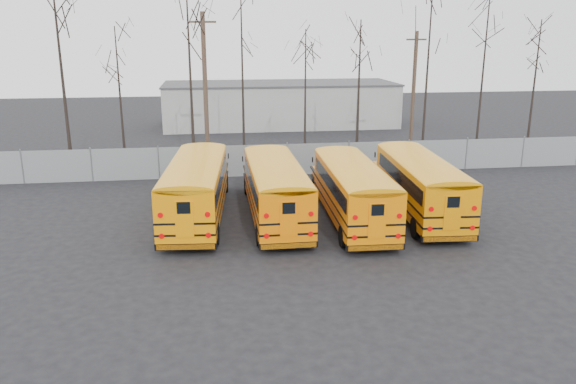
{
  "coord_description": "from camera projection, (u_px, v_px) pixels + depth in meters",
  "views": [
    {
      "loc": [
        -4.67,
        -22.5,
        8.76
      ],
      "look_at": [
        -1.26,
        2.42,
        1.6
      ],
      "focal_mm": 35.0,
      "sensor_mm": 36.0,
      "label": 1
    }
  ],
  "objects": [
    {
      "name": "distant_building",
      "position": [
        280.0,
        105.0,
        54.65
      ],
      "size": [
        22.0,
        8.0,
        4.0
      ],
      "primitive_type": "cube",
      "color": "#A7A6A2",
      "rests_on": "ground"
    },
    {
      "name": "fence",
      "position": [
        287.0,
        159.0,
        35.61
      ],
      "size": [
        40.0,
        0.04,
        2.0
      ],
      "primitive_type": "cube",
      "color": "gray",
      "rests_on": "ground"
    },
    {
      "name": "tree_8",
      "position": [
        534.0,
        89.0,
        40.44
      ],
      "size": [
        0.26,
        0.26,
        9.67
      ],
      "primitive_type": "cone",
      "color": "black",
      "rests_on": "ground"
    },
    {
      "name": "bus_a",
      "position": [
        196.0,
        184.0,
        26.84
      ],
      "size": [
        3.34,
        10.98,
        3.03
      ],
      "rotation": [
        0.0,
        0.0,
        -0.08
      ],
      "color": "black",
      "rests_on": "ground"
    },
    {
      "name": "utility_pole_left",
      "position": [
        205.0,
        86.0,
        38.74
      ],
      "size": [
        1.8,
        0.32,
        10.13
      ],
      "rotation": [
        0.0,
        0.0,
        0.01
      ],
      "color": "#493629",
      "rests_on": "ground"
    },
    {
      "name": "tree_3",
      "position": [
        242.0,
        74.0,
        38.27
      ],
      "size": [
        0.26,
        0.26,
        12.07
      ],
      "primitive_type": "cone",
      "color": "black",
      "rests_on": "ground"
    },
    {
      "name": "tree_2",
      "position": [
        190.0,
        79.0,
        35.45
      ],
      "size": [
        0.26,
        0.26,
        11.87
      ],
      "primitive_type": "cone",
      "color": "black",
      "rests_on": "ground"
    },
    {
      "name": "tree_0",
      "position": [
        62.0,
        75.0,
        34.64
      ],
      "size": [
        0.26,
        0.26,
        12.53
      ],
      "primitive_type": "cone",
      "color": "black",
      "rests_on": "ground"
    },
    {
      "name": "bus_d",
      "position": [
        419.0,
        181.0,
        27.65
      ],
      "size": [
        3.14,
        10.71,
        2.96
      ],
      "rotation": [
        0.0,
        0.0,
        -0.07
      ],
      "color": "black",
      "rests_on": "ground"
    },
    {
      "name": "tree_1",
      "position": [
        120.0,
        96.0,
        38.51
      ],
      "size": [
        0.26,
        0.26,
        9.19
      ],
      "primitive_type": "cone",
      "color": "black",
      "rests_on": "ground"
    },
    {
      "name": "ground",
      "position": [
        324.0,
        241.0,
        24.45
      ],
      "size": [
        120.0,
        120.0,
        0.0
      ],
      "primitive_type": "plane",
      "color": "black",
      "rests_on": "ground"
    },
    {
      "name": "tree_4",
      "position": [
        305.0,
        95.0,
        40.04
      ],
      "size": [
        0.26,
        0.26,
        9.01
      ],
      "primitive_type": "cone",
      "color": "black",
      "rests_on": "ground"
    },
    {
      "name": "tree_6",
      "position": [
        427.0,
        69.0,
        38.82
      ],
      "size": [
        0.26,
        0.26,
        12.64
      ],
      "primitive_type": "cone",
      "color": "black",
      "rests_on": "ground"
    },
    {
      "name": "tree_7",
      "position": [
        483.0,
        71.0,
        39.52
      ],
      "size": [
        0.26,
        0.26,
        12.26
      ],
      "primitive_type": "cone",
      "color": "black",
      "rests_on": "ground"
    },
    {
      "name": "utility_pole_right",
      "position": [
        413.0,
        92.0,
        41.28
      ],
      "size": [
        1.58,
        0.36,
        8.88
      ],
      "rotation": [
        0.0,
        0.0,
        0.16
      ],
      "color": "#473528",
      "rests_on": "ground"
    },
    {
      "name": "bus_b",
      "position": [
        275.0,
        185.0,
        26.84
      ],
      "size": [
        2.44,
        10.52,
        2.94
      ],
      "rotation": [
        0.0,
        0.0,
        0.0
      ],
      "color": "black",
      "rests_on": "ground"
    },
    {
      "name": "tree_5",
      "position": [
        359.0,
        88.0,
        41.07
      ],
      "size": [
        0.26,
        0.26,
        9.66
      ],
      "primitive_type": "cone",
      "color": "black",
      "rests_on": "ground"
    },
    {
      "name": "bus_c",
      "position": [
        352.0,
        187.0,
        26.64
      ],
      "size": [
        2.72,
        10.51,
        2.92
      ],
      "rotation": [
        0.0,
        0.0,
        -0.03
      ],
      "color": "black",
      "rests_on": "ground"
    }
  ]
}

